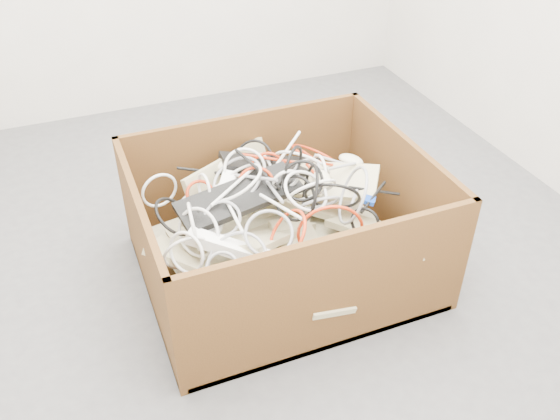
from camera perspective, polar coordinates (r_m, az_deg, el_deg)
name	(u,v)px	position (r m, az deg, el deg)	size (l,w,h in m)	color
ground	(258,237)	(2.68, -2.07, -2.61)	(3.00, 3.00, 0.00)	#48474A
cardboard_box	(279,246)	(2.42, -0.14, -3.43)	(1.10, 0.91, 0.52)	#3F270F
keyboard_pile	(277,213)	(2.35, -0.31, -0.24)	(1.06, 0.90, 0.34)	tan
mice_scatter	(289,205)	(2.27, 0.84, 0.49)	(0.86, 0.73, 0.21)	beige
power_strip_left	(222,203)	(2.27, -5.57, 0.70)	(0.30, 0.05, 0.04)	white
power_strip_right	(229,247)	(2.08, -4.92, -3.56)	(0.30, 0.06, 0.04)	white
vga_plug	(369,200)	(2.32, 8.49, 0.93)	(0.04, 0.04, 0.02)	#0B33A8
cable_tangle	(272,198)	(2.22, -0.73, 1.11)	(1.00, 0.76, 0.40)	silver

